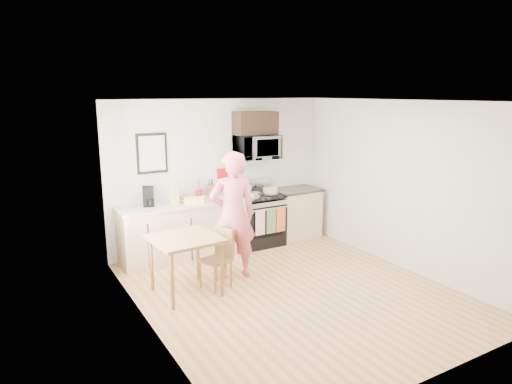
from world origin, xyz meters
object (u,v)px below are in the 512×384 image
range (260,221)px  dining_table (185,244)px  person (233,215)px  cake (270,191)px  microwave (257,147)px  chair (222,249)px

range → dining_table: bearing=-146.1°
person → cake: size_ratio=6.06×
person → microwave: bearing=-119.0°
person → dining_table: size_ratio=2.19×
range → dining_table: size_ratio=1.34×
range → person: person is taller
person → dining_table: 0.89m
person → range: bearing=-121.6°
person → chair: 0.54m
person → dining_table: (-0.83, -0.21, -0.23)m
microwave → chair: size_ratio=0.90×
chair → cake: cake is taller
person → cake: (1.28, 1.01, 0.03)m
microwave → dining_table: (-1.93, -1.40, -1.04)m
range → chair: bearing=-137.0°
chair → cake: (1.57, 1.22, 0.43)m
range → cake: 0.57m
range → chair: range is taller
microwave → dining_table: microwave is taller
range → dining_table: 2.34m
microwave → chair: 2.31m
range → cake: (0.18, -0.07, 0.54)m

